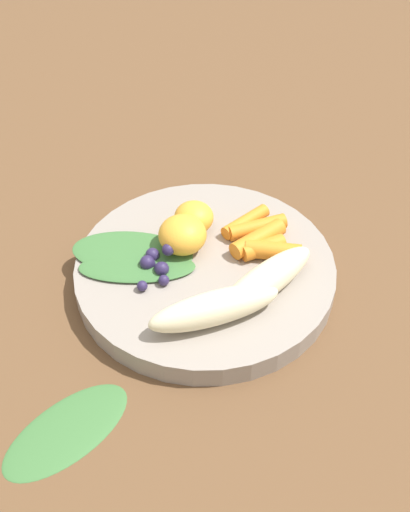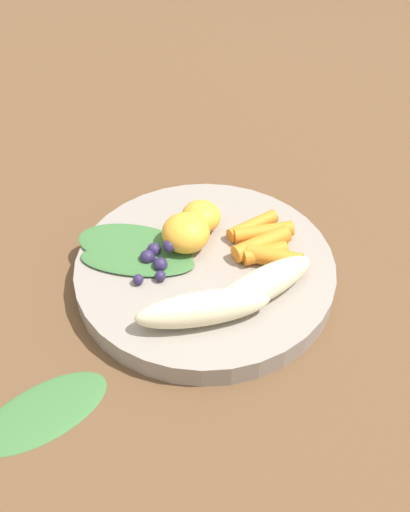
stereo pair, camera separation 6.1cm
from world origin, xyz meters
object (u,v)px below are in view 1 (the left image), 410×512
Objects in this scene: banana_peeled_left at (265,281)px; banana_peeled_right at (209,309)px; kale_leaf_stray at (67,429)px; orange_segment_near at (183,235)px; bowl at (205,272)px.

banana_peeled_left is 0.06m from banana_peeled_right.
orange_segment_near is at bearing -158.77° from kale_leaf_stray.
banana_peeled_right is (0.07, -0.00, 0.03)m from bowl.
banana_peeled_right is at bearing 169.92° from banana_peeled_left.
banana_peeled_left is 2.54× the size of orange_segment_near.
banana_peeled_left reaches higher than kale_leaf_stray.
kale_leaf_stray is (0.11, -0.18, -0.04)m from banana_peeled_left.
banana_peeled_right is 0.10m from orange_segment_near.
banana_peeled_left is 1.05× the size of kale_leaf_stray.
bowl is 2.22× the size of kale_leaf_stray.
bowl is 5.34× the size of orange_segment_near.
banana_peeled_left and banana_peeled_right have the same top height.
bowl is 2.10× the size of banana_peeled_left.
banana_peeled_right is 0.16m from kale_leaf_stray.
banana_peeled_left is at bearing 44.93° from orange_segment_near.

